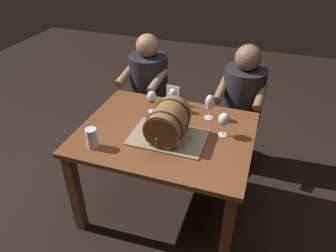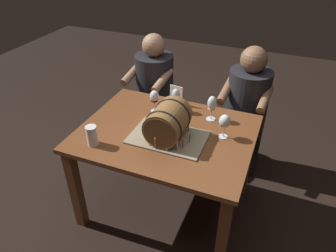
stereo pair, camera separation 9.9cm
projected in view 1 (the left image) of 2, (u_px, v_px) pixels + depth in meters
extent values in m
plane|color=black|center=(166.00, 205.00, 2.65)|extent=(8.00, 8.00, 0.00)
cube|color=brown|center=(166.00, 134.00, 2.24)|extent=(1.22, 0.94, 0.03)
cube|color=brown|center=(76.00, 193.00, 2.28)|extent=(0.07, 0.07, 0.72)
cube|color=brown|center=(227.00, 235.00, 1.98)|extent=(0.07, 0.07, 0.72)
cube|color=brown|center=(125.00, 132.00, 2.92)|extent=(0.07, 0.07, 0.72)
cube|color=brown|center=(244.00, 156.00, 2.63)|extent=(0.07, 0.07, 0.72)
cube|color=gray|center=(168.00, 137.00, 2.16)|extent=(0.52, 0.34, 0.01)
cylinder|color=brown|center=(168.00, 122.00, 2.09)|extent=(0.24, 0.30, 0.24)
cylinder|color=#4F371E|center=(160.00, 134.00, 1.97)|extent=(0.21, 0.00, 0.21)
cylinder|color=#4F371E|center=(175.00, 111.00, 2.21)|extent=(0.21, 0.00, 0.21)
torus|color=black|center=(164.00, 128.00, 2.03)|extent=(0.26, 0.01, 0.26)
torus|color=black|center=(172.00, 115.00, 2.16)|extent=(0.26, 0.01, 0.26)
cylinder|color=#D64C47|center=(190.00, 138.00, 2.09)|extent=(0.01, 0.01, 0.07)
sphere|color=#F9C64C|center=(190.00, 133.00, 2.07)|extent=(0.01, 0.01, 0.01)
cylinder|color=silver|center=(191.00, 133.00, 2.14)|extent=(0.01, 0.01, 0.07)
sphere|color=#F9C64C|center=(191.00, 128.00, 2.12)|extent=(0.01, 0.01, 0.01)
cylinder|color=black|center=(188.00, 127.00, 2.20)|extent=(0.01, 0.01, 0.06)
sphere|color=#F9C64C|center=(188.00, 122.00, 2.18)|extent=(0.01, 0.01, 0.01)
cylinder|color=black|center=(182.00, 122.00, 2.24)|extent=(0.01, 0.01, 0.08)
sphere|color=#F9C64C|center=(182.00, 117.00, 2.22)|extent=(0.01, 0.01, 0.01)
cylinder|color=#EAD666|center=(172.00, 120.00, 2.26)|extent=(0.01, 0.01, 0.08)
sphere|color=#F9C64C|center=(173.00, 114.00, 2.24)|extent=(0.01, 0.01, 0.01)
cylinder|color=black|center=(162.00, 120.00, 2.27)|extent=(0.01, 0.01, 0.07)
sphere|color=#F9C64C|center=(162.00, 115.00, 2.24)|extent=(0.01, 0.01, 0.01)
cylinder|color=#D64C47|center=(157.00, 122.00, 2.25)|extent=(0.01, 0.01, 0.07)
sphere|color=#F9C64C|center=(157.00, 116.00, 2.23)|extent=(0.01, 0.01, 0.01)
cylinder|color=#EAD666|center=(148.00, 126.00, 2.20)|extent=(0.01, 0.01, 0.07)
sphere|color=#F9C64C|center=(148.00, 121.00, 2.18)|extent=(0.01, 0.01, 0.01)
cylinder|color=#EAD666|center=(145.00, 132.00, 2.15)|extent=(0.01, 0.01, 0.07)
sphere|color=#F9C64C|center=(145.00, 128.00, 2.12)|extent=(0.01, 0.01, 0.01)
cylinder|color=#EAD666|center=(146.00, 137.00, 2.10)|extent=(0.01, 0.01, 0.06)
sphere|color=#F9C64C|center=(145.00, 132.00, 2.08)|extent=(0.01, 0.01, 0.01)
cylinder|color=#EAD666|center=(150.00, 141.00, 2.05)|extent=(0.01, 0.01, 0.08)
sphere|color=#F9C64C|center=(150.00, 136.00, 2.03)|extent=(0.01, 0.01, 0.01)
cylinder|color=#D64C47|center=(157.00, 144.00, 2.02)|extent=(0.01, 0.01, 0.08)
sphere|color=#F9C64C|center=(156.00, 139.00, 2.00)|extent=(0.01, 0.01, 0.01)
cylinder|color=silver|center=(168.00, 146.00, 2.01)|extent=(0.01, 0.01, 0.08)
sphere|color=#F9C64C|center=(168.00, 140.00, 1.98)|extent=(0.01, 0.01, 0.01)
cylinder|color=#EAD666|center=(179.00, 145.00, 2.02)|extent=(0.01, 0.01, 0.07)
sphere|color=#F9C64C|center=(179.00, 140.00, 2.00)|extent=(0.01, 0.01, 0.01)
cylinder|color=#D64C47|center=(184.00, 143.00, 2.04)|extent=(0.01, 0.01, 0.07)
sphere|color=#F9C64C|center=(184.00, 138.00, 2.02)|extent=(0.01, 0.01, 0.01)
cylinder|color=white|center=(152.00, 111.00, 2.46)|extent=(0.06, 0.06, 0.00)
cylinder|color=white|center=(152.00, 106.00, 2.44)|extent=(0.01, 0.01, 0.08)
ellipsoid|color=white|center=(152.00, 97.00, 2.39)|extent=(0.07, 0.07, 0.09)
cylinder|color=maroon|center=(152.00, 100.00, 2.41)|extent=(0.06, 0.06, 0.03)
cylinder|color=white|center=(173.00, 110.00, 2.48)|extent=(0.07, 0.07, 0.00)
cylinder|color=white|center=(173.00, 105.00, 2.45)|extent=(0.01, 0.01, 0.08)
ellipsoid|color=white|center=(173.00, 95.00, 2.40)|extent=(0.06, 0.06, 0.10)
cylinder|color=#C6842D|center=(173.00, 98.00, 2.42)|extent=(0.05, 0.05, 0.04)
cylinder|color=white|center=(222.00, 135.00, 2.20)|extent=(0.07, 0.07, 0.00)
cylinder|color=white|center=(223.00, 130.00, 2.18)|extent=(0.01, 0.01, 0.07)
ellipsoid|color=white|center=(224.00, 120.00, 2.13)|extent=(0.08, 0.08, 0.10)
cylinder|color=white|center=(209.00, 118.00, 2.38)|extent=(0.07, 0.07, 0.00)
cylinder|color=white|center=(209.00, 113.00, 2.36)|extent=(0.01, 0.01, 0.08)
ellipsoid|color=white|center=(210.00, 102.00, 2.31)|extent=(0.07, 0.07, 0.11)
cylinder|color=beige|center=(210.00, 105.00, 2.32)|extent=(0.06, 0.06, 0.03)
cylinder|color=white|center=(92.00, 138.00, 2.05)|extent=(0.07, 0.07, 0.14)
cylinder|color=#C6842D|center=(92.00, 140.00, 2.05)|extent=(0.07, 0.07, 0.12)
cylinder|color=white|center=(91.00, 132.00, 2.02)|extent=(0.07, 0.07, 0.01)
cube|color=silver|center=(173.00, 95.00, 2.52)|extent=(0.11, 0.03, 0.16)
cube|color=black|center=(150.00, 125.00, 3.26)|extent=(0.34, 0.32, 0.45)
cylinder|color=#232328|center=(149.00, 82.00, 2.99)|extent=(0.39, 0.39, 0.53)
sphere|color=#A87A5B|center=(148.00, 46.00, 2.79)|extent=(0.21, 0.21, 0.21)
cylinder|color=#A87A5B|center=(158.00, 81.00, 2.77)|extent=(0.10, 0.31, 0.14)
cylinder|color=#A87A5B|center=(126.00, 74.00, 2.88)|extent=(0.10, 0.31, 0.14)
cube|color=black|center=(236.00, 142.00, 3.02)|extent=(0.34, 0.32, 0.45)
cylinder|color=#232328|center=(242.00, 97.00, 2.75)|extent=(0.38, 0.38, 0.52)
sphere|color=brown|center=(248.00, 58.00, 2.55)|extent=(0.22, 0.22, 0.22)
cylinder|color=brown|center=(261.00, 96.00, 2.54)|extent=(0.09, 0.31, 0.14)
cylinder|color=brown|center=(222.00, 89.00, 2.64)|extent=(0.09, 0.31, 0.14)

